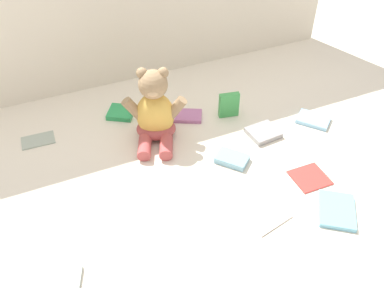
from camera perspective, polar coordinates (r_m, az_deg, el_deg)
The scene contains 13 objects.
ground_plane at distance 1.38m, azimuth -0.98°, elevation -0.46°, with size 3.20×3.20×0.00m, color silver.
teddy_bear at distance 1.37m, azimuth -5.06°, elevation 4.16°, with size 0.21×0.22×0.26m.
book_case_0 at distance 1.33m, azimuth 5.46°, elevation -2.03°, with size 0.07×0.10×0.02m, color #7DB3CB.
book_case_1 at distance 1.51m, azimuth -1.13°, elevation 3.86°, with size 0.07×0.13×0.01m, color #AA649A.
book_case_2 at distance 1.25m, azimuth 19.10°, elevation -8.51°, with size 0.10×0.13×0.01m, color #73BDDB.
book_case_3 at distance 1.32m, azimuth 15.73°, elevation -4.35°, with size 0.10×0.10×0.01m, color red.
book_case_4 at distance 1.55m, azimuth 16.17°, elevation 3.18°, with size 0.08×0.11×0.01m, color #88BFE2.
book_case_5 at distance 1.45m, azimuth 9.67°, elevation 1.53°, with size 0.09×0.10×0.02m, color gray.
book_case_6 at distance 1.19m, azimuth 10.20°, elevation -9.68°, with size 0.08×0.12×0.01m, color silver.
book_case_8 at distance 1.11m, azimuth -17.25°, elevation -17.16°, with size 0.07×0.09×0.01m, color #9AA8A0.
book_case_9 at distance 1.50m, azimuth 5.04°, elevation 5.31°, with size 0.07×0.02×0.09m, color green.
book_case_10 at distance 1.54m, azimuth -9.61°, elevation 4.25°, with size 0.09×0.09×0.02m, color #299953.
book_case_11 at distance 1.50m, azimuth -20.21°, elevation 0.55°, with size 0.07×0.11×0.01m, color #99A799.
Camera 1 is at (-0.40, -0.96, 0.91)m, focal length 39.23 mm.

